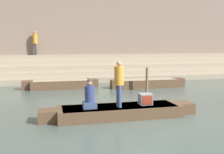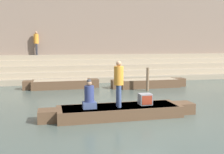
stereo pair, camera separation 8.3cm
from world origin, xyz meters
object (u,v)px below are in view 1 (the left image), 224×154
(tv_set, at_px, (145,99))
(person_on_steps, at_px, (35,41))
(person_standing, at_px, (119,81))
(mooring_post, at_px, (147,79))
(moored_boat_distant, at_px, (61,84))
(person_rowing, at_px, (90,97))
(moored_boat_shore, at_px, (148,83))
(rowboat_main, at_px, (120,111))

(tv_set, bearing_deg, person_on_steps, 115.31)
(person_standing, relative_size, mooring_post, 1.24)
(moored_boat_distant, bearing_deg, person_on_steps, 111.90)
(person_on_steps, bearing_deg, tv_set, -32.29)
(person_rowing, height_order, person_on_steps, person_on_steps)
(moored_boat_shore, height_order, person_on_steps, person_on_steps)
(person_rowing, height_order, tv_set, person_rowing)
(rowboat_main, relative_size, moored_boat_shore, 1.22)
(rowboat_main, xyz_separation_m, person_standing, (-0.07, -0.13, 1.12))
(tv_set, distance_m, moored_boat_distant, 7.37)
(person_standing, bearing_deg, moored_boat_shore, 74.49)
(rowboat_main, distance_m, mooring_post, 5.61)
(moored_boat_shore, relative_size, mooring_post, 3.53)
(moored_boat_shore, height_order, moored_boat_distant, same)
(mooring_post, bearing_deg, person_standing, -120.96)
(moored_boat_shore, bearing_deg, moored_boat_distant, 175.42)
(moored_boat_shore, height_order, mooring_post, mooring_post)
(moored_boat_distant, distance_m, mooring_post, 5.09)
(person_rowing, height_order, moored_boat_shore, person_rowing)
(rowboat_main, bearing_deg, person_standing, -120.34)
(tv_set, bearing_deg, mooring_post, 72.54)
(person_standing, height_order, person_on_steps, person_on_steps)
(person_standing, relative_size, tv_set, 3.56)
(mooring_post, xyz_separation_m, person_on_steps, (-6.25, 6.49, 2.17))
(person_standing, relative_size, person_on_steps, 0.93)
(person_standing, relative_size, person_rowing, 1.59)
(person_standing, distance_m, tv_set, 1.28)
(person_standing, distance_m, moored_boat_shore, 7.17)
(person_on_steps, bearing_deg, mooring_post, -9.36)
(person_rowing, bearing_deg, rowboat_main, 4.20)
(person_rowing, relative_size, mooring_post, 0.78)
(moored_boat_shore, bearing_deg, rowboat_main, -115.52)
(rowboat_main, height_order, moored_boat_distant, moored_boat_distant)
(person_standing, distance_m, mooring_post, 5.79)
(moored_boat_distant, height_order, mooring_post, mooring_post)
(tv_set, xyz_separation_m, person_on_steps, (-4.33, 11.29, 2.22))
(moored_boat_distant, bearing_deg, rowboat_main, -73.25)
(tv_set, distance_m, mooring_post, 5.17)
(person_rowing, xyz_separation_m, moored_boat_distant, (-0.66, 6.93, -0.55))
(rowboat_main, bearing_deg, person_on_steps, 103.65)
(rowboat_main, height_order, person_standing, person_standing)
(mooring_post, bearing_deg, moored_boat_shore, 65.93)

